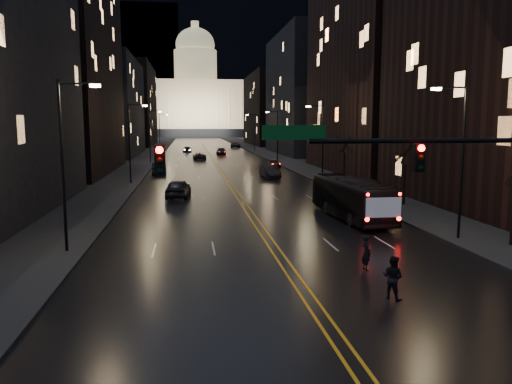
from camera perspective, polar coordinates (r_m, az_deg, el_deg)
name	(u,v)px	position (r m, az deg, el deg)	size (l,w,h in m)	color
ground	(320,314)	(18.58, 7.27, -13.71)	(900.00, 900.00, 0.00)	black
road	(204,147)	(146.90, -5.97, 5.19)	(20.00, 320.00, 0.02)	black
sidewalk_left	(155,147)	(147.13, -11.45, 5.11)	(8.00, 320.00, 0.16)	black
sidewalk_right	(251,146)	(147.99, -0.53, 5.28)	(8.00, 320.00, 0.16)	black
center_line	(204,147)	(146.90, -5.97, 5.19)	(0.62, 320.00, 0.01)	orange
building_left_mid	(62,69)	(72.91, -21.29, 13.01)	(12.00, 30.00, 28.00)	black
building_left_far	(108,108)	(109.95, -16.55, 9.22)	(12.00, 34.00, 20.00)	black
building_left_dist	(133,106)	(157.61, -13.92, 9.54)	(12.00, 40.00, 24.00)	black
building_right_tall	(377,32)	(72.44, 13.69, 17.35)	(12.00, 30.00, 38.00)	black
building_right_mid	(305,95)	(111.81, 5.60, 11.02)	(12.00, 34.00, 26.00)	black
building_right_dist	(269,110)	(158.80, 1.55, 9.39)	(12.00, 40.00, 22.00)	black
mountain_ridge	(244,48)	(403.38, -1.37, 16.18)	(520.00, 60.00, 130.00)	black
capitol	(196,103)	(266.91, -6.86, 10.05)	(90.00, 50.00, 58.50)	black
traffic_signal	(481,171)	(19.76, 24.34, 2.21)	(17.29, 0.45, 7.00)	black
streetlamp_right_near	(460,154)	(30.84, 22.26, 4.08)	(2.13, 0.25, 9.00)	black
streetlamp_left_near	(66,157)	(27.44, -20.91, 3.75)	(2.13, 0.25, 9.00)	black
streetlamp_right_mid	(321,138)	(58.75, 7.49, 6.13)	(2.13, 0.25, 9.00)	black
streetlamp_left_mid	(131,139)	(57.04, -14.09, 5.91)	(2.13, 0.25, 9.00)	black
streetlamp_right_far	(276,133)	(88.04, 2.34, 6.75)	(2.13, 0.25, 9.00)	black
streetlamp_left_far	(151,133)	(86.91, -11.94, 6.57)	(2.13, 0.25, 9.00)	black
streetlamp_right_dist	(254,131)	(117.69, -0.23, 7.04)	(2.13, 0.25, 9.00)	black
streetlamp_left_dist	(160,131)	(116.85, -10.88, 6.90)	(2.13, 0.25, 9.00)	black
tree_right_mid	(406,151)	(42.54, 16.72, 4.47)	(2.40, 2.40, 6.65)	black
tree_right_far	(345,143)	(57.47, 10.12, 5.48)	(2.40, 2.40, 6.65)	black
bus	(351,198)	(36.44, 10.82, -0.68)	(2.48, 10.62, 2.96)	black
oncoming_car_a	(178,188)	(46.48, -8.89, 0.42)	(2.02, 5.02, 1.71)	black
oncoming_car_b	(159,168)	(67.55, -11.06, 2.66)	(1.77, 5.08, 1.67)	black
oncoming_car_c	(199,156)	(94.92, -6.49, 4.12)	(2.21, 4.79, 1.33)	black
oncoming_car_d	(187,149)	(118.63, -7.88, 4.84)	(1.87, 4.61, 1.34)	black
receding_car_a	(270,172)	(62.18, 1.60, 2.35)	(1.75, 5.02, 1.65)	black
receding_car_b	(274,163)	(76.98, 2.07, 3.30)	(1.57, 3.89, 1.33)	black
receding_car_c	(221,152)	(108.14, -3.99, 4.64)	(2.02, 4.98, 1.44)	black
receding_car_d	(235,145)	(139.89, -2.38, 5.41)	(2.62, 5.68, 1.58)	black
pedestrian_a	(366,253)	(23.90, 12.48, -6.80)	(0.61, 0.40, 1.67)	black
pedestrian_b	(393,278)	(20.35, 15.36, -9.41)	(0.84, 0.46, 1.74)	black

